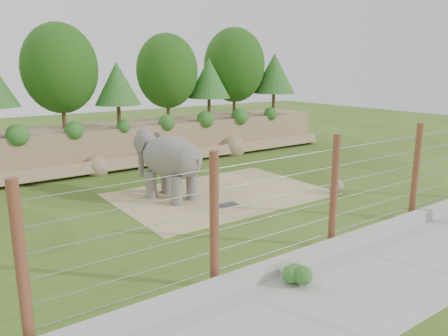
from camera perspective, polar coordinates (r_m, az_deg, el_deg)
ground at (r=19.16m, az=3.51°, el=-5.78°), size 90.00×90.00×0.00m
back_embankment at (r=29.38m, az=-11.41°, el=8.54°), size 30.00×5.52×8.77m
dirt_patch at (r=21.72m, az=-0.47°, el=-3.42°), size 10.00×7.00×0.02m
drain_grate at (r=19.97m, az=0.42°, el=-4.85°), size 1.00×0.60×0.03m
elephant at (r=20.74m, az=-6.96°, el=0.20°), size 2.75×4.25×3.18m
stone_ball at (r=22.37m, az=14.42°, el=-2.33°), size 0.75×0.75×0.75m
retaining_wall at (r=15.77m, az=15.21°, el=-9.54°), size 26.00×0.35×0.50m
walkway at (r=14.82m, az=21.26°, el=-12.56°), size 26.00×4.00×0.01m
barrier_fence at (r=15.50m, az=14.17°, el=-3.03°), size 20.26×0.26×4.00m
walkway_shrub at (r=13.21m, az=9.49°, el=-13.58°), size 0.60×0.60×0.60m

